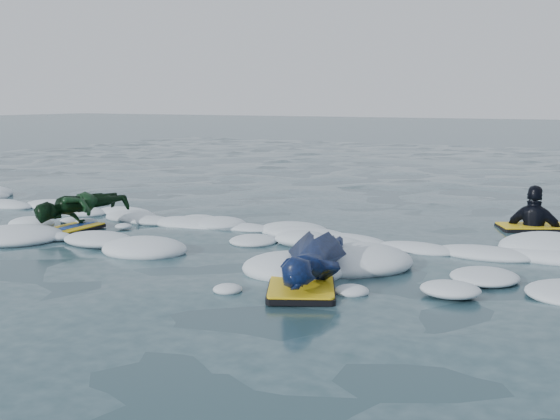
{
  "coord_description": "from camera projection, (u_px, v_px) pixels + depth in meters",
  "views": [
    {
      "loc": [
        5.51,
        -6.9,
        1.87
      ],
      "look_at": [
        0.85,
        1.6,
        0.32
      ],
      "focal_mm": 45.0,
      "sensor_mm": 36.0,
      "label": 1
    }
  ],
  "objects": [
    {
      "name": "prone_child_unit",
      "position": [
        82.0,
        211.0,
        10.09
      ],
      "size": [
        1.08,
        1.49,
        0.53
      ],
      "rotation": [
        0.0,
        0.0,
        1.64
      ],
      "color": "black",
      "rests_on": "ground"
    },
    {
      "name": "foam_band",
      "position": [
        207.0,
        234.0,
        9.78
      ],
      "size": [
        12.0,
        3.1,
        0.3
      ],
      "primitive_type": null,
      "color": "white",
      "rests_on": "ground"
    },
    {
      "name": "waiting_rider_unit",
      "position": [
        534.0,
        236.0,
        10.07
      ],
      "size": [
        1.14,
        0.96,
        1.5
      ],
      "rotation": [
        0.0,
        0.0,
        0.51
      ],
      "color": "black",
      "rests_on": "ground"
    },
    {
      "name": "prone_woman_unit",
      "position": [
        312.0,
        262.0,
        7.07
      ],
      "size": [
        1.11,
        1.88,
        0.46
      ],
      "rotation": [
        0.0,
        0.0,
        2.03
      ],
      "color": "black",
      "rests_on": "ground"
    },
    {
      "name": "ground",
      "position": [
        161.0,
        248.0,
        8.89
      ],
      "size": [
        120.0,
        120.0,
        0.0
      ],
      "primitive_type": "plane",
      "color": "#19313C",
      "rests_on": "ground"
    }
  ]
}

